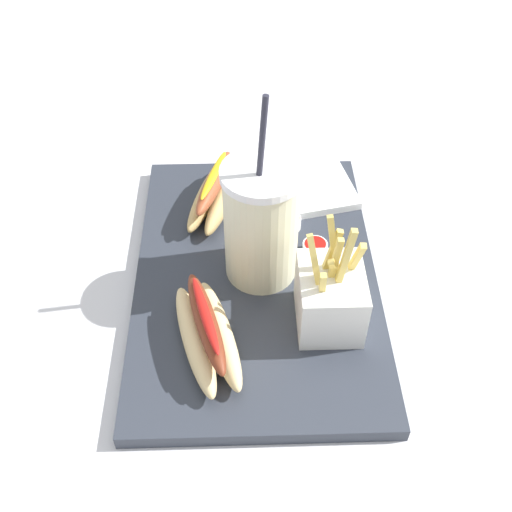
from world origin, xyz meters
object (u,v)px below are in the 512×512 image
object	(u,v)px
hot_dog_1	(215,193)
ketchup_cup_2	(315,248)
napkin_stack	(303,186)
fries_basket	(330,297)
hot_dog_2	(207,333)
ketchup_cup_1	(290,222)
soda_cup	(261,223)

from	to	relation	value
hot_dog_1	ketchup_cup_2	xyz separation A→B (m)	(0.10, 0.13, -0.01)
ketchup_cup_2	napkin_stack	bearing A→B (deg)	-178.09
fries_basket	hot_dog_2	size ratio (longest dim) A/B	0.93
hot_dog_1	hot_dog_2	distance (m)	0.24
ketchup_cup_2	fries_basket	bearing A→B (deg)	2.60
ketchup_cup_1	ketchup_cup_2	distance (m)	0.06
ketchup_cup_2	soda_cup	bearing A→B (deg)	-70.28
soda_cup	ketchup_cup_2	size ratio (longest dim) A/B	7.81
soda_cup	ketchup_cup_1	distance (m)	0.11
soda_cup	hot_dog_1	xyz separation A→B (m)	(-0.13, -0.06, -0.06)
hot_dog_2	ketchup_cup_1	xyz separation A→B (m)	(-0.20, 0.11, -0.01)
fries_basket	hot_dog_2	xyz separation A→B (m)	(0.03, -0.14, -0.02)
ketchup_cup_2	ketchup_cup_1	bearing A→B (deg)	-149.90
fries_basket	napkin_stack	distance (m)	0.24
soda_cup	ketchup_cup_1	size ratio (longest dim) A/B	8.27
soda_cup	napkin_stack	size ratio (longest dim) A/B	1.88
soda_cup	napkin_stack	world-z (taller)	soda_cup
soda_cup	fries_basket	world-z (taller)	soda_cup
soda_cup	fries_basket	xyz separation A→B (m)	(0.08, 0.08, -0.04)
soda_cup	napkin_stack	bearing A→B (deg)	156.71
soda_cup	hot_dog_2	bearing A→B (deg)	-28.94
ketchup_cup_1	napkin_stack	world-z (taller)	ketchup_cup_1
fries_basket	hot_dog_1	bearing A→B (deg)	-146.68
hot_dog_2	ketchup_cup_2	xyz separation A→B (m)	(-0.14, 0.14, -0.01)
soda_cup	fries_basket	bearing A→B (deg)	42.58
hot_dog_2	ketchup_cup_1	size ratio (longest dim) A/B	5.44
soda_cup	fries_basket	size ratio (longest dim) A/B	1.64
soda_cup	ketchup_cup_2	distance (m)	0.10
ketchup_cup_2	napkin_stack	distance (m)	0.13
hot_dog_2	napkin_stack	xyz separation A→B (m)	(-0.28, 0.13, -0.02)
soda_cup	hot_dog_2	distance (m)	0.15
soda_cup	ketchup_cup_2	bearing A→B (deg)	109.72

